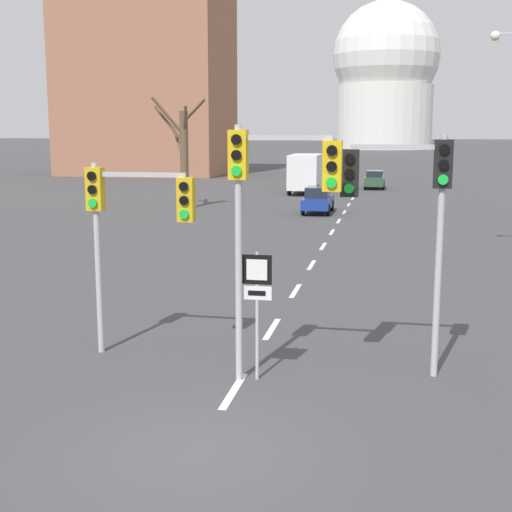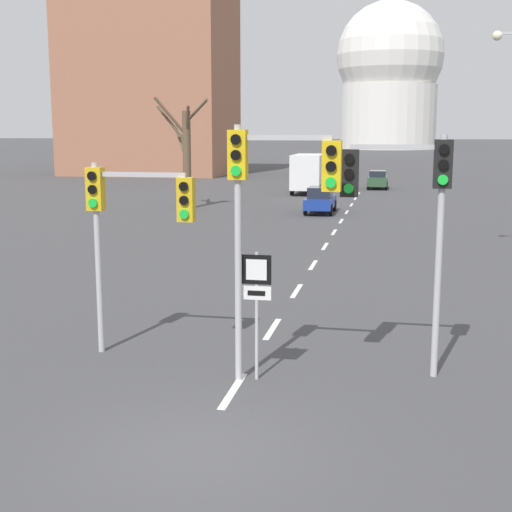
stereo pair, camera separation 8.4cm
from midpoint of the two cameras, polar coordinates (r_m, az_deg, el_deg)
The scene contains 23 objects.
ground_plane at distance 11.81m, azimuth -4.77°, elevation -15.35°, with size 800.00×800.00×0.00m, color #424244.
lane_stripe_0 at distance 14.27m, azimuth -1.68°, elevation -10.71°, with size 0.16×2.00×0.01m, color silver.
lane_stripe_1 at distance 18.47m, azimuth 1.45°, elevation -5.84°, with size 0.16×2.00×0.01m, color silver.
lane_stripe_2 at distance 22.78m, azimuth 3.38°, elevation -2.79°, with size 0.16×2.00×0.01m, color silver.
lane_stripe_3 at distance 27.15m, azimuth 4.68°, elevation -0.72°, with size 0.16×2.00×0.01m, color silver.
lane_stripe_4 at distance 31.56m, azimuth 5.62°, elevation 0.78°, with size 0.16×2.00×0.01m, color silver.
lane_stripe_5 at distance 35.99m, azimuth 6.33°, elevation 1.91°, with size 0.16×2.00×0.01m, color silver.
lane_stripe_6 at distance 40.43m, azimuth 6.88°, elevation 2.80°, with size 0.16×2.00×0.01m, color silver.
lane_stripe_7 at distance 44.89m, azimuth 7.33°, elevation 3.50°, with size 0.16×2.00×0.01m, color silver.
lane_stripe_8 at distance 49.36m, azimuth 7.69°, elevation 4.08°, with size 0.16×2.00×0.01m, color silver.
lane_stripe_9 at distance 53.83m, azimuth 8.00°, elevation 4.57°, with size 0.16×2.00×0.01m, color silver.
lane_stripe_10 at distance 58.30m, azimuth 8.25°, elevation 4.97°, with size 0.16×2.00×0.01m, color silver.
traffic_signal_centre_tall at distance 13.88m, azimuth 1.27°, elevation 5.34°, with size 2.19×0.34×5.16m.
traffic_signal_near_left at distance 16.05m, azimuth -10.02°, elevation 3.57°, with size 2.46×0.34×4.35m.
traffic_signal_near_right at distance 14.71m, azimuth 12.29°, elevation 4.81°, with size 2.20×0.34×4.98m.
route_sign_post at distance 14.37m, azimuth 0.22°, elevation -3.00°, with size 0.60×0.08×2.65m.
sedan_near_left at distance 63.13m, azimuth 9.74°, elevation 6.05°, with size 1.71×3.81×1.59m.
sedan_near_right at distance 68.52m, azimuth 4.95°, elevation 6.46°, with size 1.91×4.57×1.57m.
sedan_mid_centre at distance 44.09m, azimuth 5.23°, elevation 4.50°, with size 1.71×4.21×1.63m.
delivery_truck at distance 58.13m, azimuth 4.35°, elevation 6.71°, with size 2.44×7.20×3.14m.
bare_tree_left_near at distance 46.63m, azimuth -5.61°, elevation 8.24°, with size 3.81×3.15×7.17m.
capitol_dome at distance 197.93m, azimuth 10.63°, elevation 14.01°, with size 28.02×28.02×39.58m.
apartment_block_left at distance 85.25m, azimuth -8.38°, elevation 14.41°, with size 18.00×14.00×23.39m, color #9E664C.
Camera 2 is at (3.04, -10.24, 5.06)m, focal length 50.00 mm.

